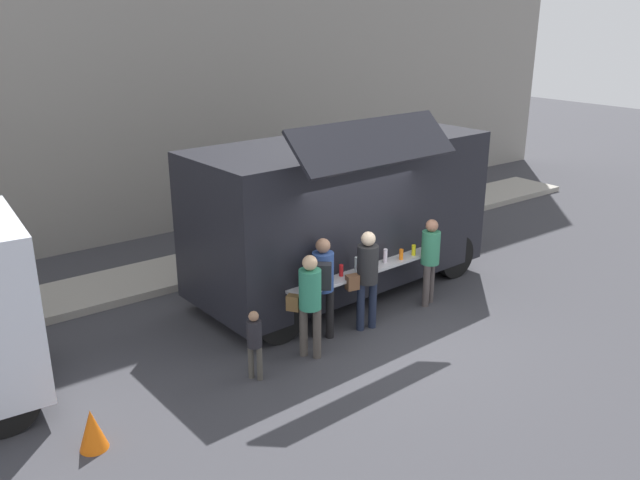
{
  "coord_description": "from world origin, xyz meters",
  "views": [
    {
      "loc": [
        -6.93,
        -7.44,
        5.17
      ],
      "look_at": [
        -0.28,
        1.42,
        1.3
      ],
      "focal_mm": 36.62,
      "sensor_mm": 36.0,
      "label": 1
    }
  ],
  "objects_px": {
    "trash_bin": "(395,209)",
    "customer_extra_browsing": "(430,254)",
    "child_near_queue": "(254,339)",
    "traffic_cone_orange": "(92,429)",
    "food_truck_main": "(342,211)",
    "customer_mid_with_backpack": "(323,279)",
    "customer_front_ordering": "(367,272)",
    "customer_rear_waiting": "(309,298)"
  },
  "relations": [
    {
      "from": "customer_mid_with_backpack",
      "to": "customer_extra_browsing",
      "type": "bearing_deg",
      "value": -52.27
    },
    {
      "from": "trash_bin",
      "to": "customer_extra_browsing",
      "type": "bearing_deg",
      "value": -125.63
    },
    {
      "from": "customer_rear_waiting",
      "to": "child_near_queue",
      "type": "xyz_separation_m",
      "value": [
        -1.04,
        -0.07,
        -0.35
      ]
    },
    {
      "from": "customer_front_ordering",
      "to": "customer_rear_waiting",
      "type": "relative_size",
      "value": 1.03
    },
    {
      "from": "traffic_cone_orange",
      "to": "customer_mid_with_backpack",
      "type": "relative_size",
      "value": 0.31
    },
    {
      "from": "customer_rear_waiting",
      "to": "child_near_queue",
      "type": "height_order",
      "value": "customer_rear_waiting"
    },
    {
      "from": "traffic_cone_orange",
      "to": "trash_bin",
      "type": "relative_size",
      "value": 0.61
    },
    {
      "from": "food_truck_main",
      "to": "customer_front_ordering",
      "type": "bearing_deg",
      "value": -117.55
    },
    {
      "from": "traffic_cone_orange",
      "to": "customer_rear_waiting",
      "type": "xyz_separation_m",
      "value": [
        3.53,
        0.26,
        0.74
      ]
    },
    {
      "from": "traffic_cone_orange",
      "to": "customer_rear_waiting",
      "type": "relative_size",
      "value": 0.32
    },
    {
      "from": "food_truck_main",
      "to": "traffic_cone_orange",
      "type": "distance_m",
      "value": 6.11
    },
    {
      "from": "traffic_cone_orange",
      "to": "customer_extra_browsing",
      "type": "xyz_separation_m",
      "value": [
        6.46,
        0.52,
        0.72
      ]
    },
    {
      "from": "customer_rear_waiting",
      "to": "customer_extra_browsing",
      "type": "bearing_deg",
      "value": -28.92
    },
    {
      "from": "food_truck_main",
      "to": "customer_extra_browsing",
      "type": "xyz_separation_m",
      "value": [
        0.86,
        -1.52,
        -0.62
      ]
    },
    {
      "from": "customer_front_ordering",
      "to": "customer_mid_with_backpack",
      "type": "relative_size",
      "value": 1.0
    },
    {
      "from": "food_truck_main",
      "to": "customer_front_ordering",
      "type": "distance_m",
      "value": 1.84
    },
    {
      "from": "food_truck_main",
      "to": "customer_rear_waiting",
      "type": "bearing_deg",
      "value": -142.0
    },
    {
      "from": "customer_mid_with_backpack",
      "to": "customer_extra_browsing",
      "type": "xyz_separation_m",
      "value": [
        2.4,
        -0.09,
        -0.09
      ]
    },
    {
      "from": "customer_rear_waiting",
      "to": "customer_mid_with_backpack",
      "type": "bearing_deg",
      "value": -0.43
    },
    {
      "from": "customer_rear_waiting",
      "to": "customer_front_ordering",
      "type": "bearing_deg",
      "value": -25.76
    },
    {
      "from": "customer_front_ordering",
      "to": "child_near_queue",
      "type": "height_order",
      "value": "customer_front_ordering"
    },
    {
      "from": "traffic_cone_orange",
      "to": "customer_front_ordering",
      "type": "relative_size",
      "value": 0.31
    },
    {
      "from": "customer_mid_with_backpack",
      "to": "child_near_queue",
      "type": "relative_size",
      "value": 1.59
    },
    {
      "from": "customer_front_ordering",
      "to": "child_near_queue",
      "type": "xyz_separation_m",
      "value": [
        -2.38,
        -0.26,
        -0.39
      ]
    },
    {
      "from": "food_truck_main",
      "to": "customer_mid_with_backpack",
      "type": "relative_size",
      "value": 3.39
    },
    {
      "from": "customer_front_ordering",
      "to": "customer_mid_with_backpack",
      "type": "xyz_separation_m",
      "value": [
        -0.8,
        0.16,
        0.03
      ]
    },
    {
      "from": "traffic_cone_orange",
      "to": "customer_mid_with_backpack",
      "type": "xyz_separation_m",
      "value": [
        4.06,
        0.62,
        0.8
      ]
    },
    {
      "from": "customer_front_ordering",
      "to": "child_near_queue",
      "type": "distance_m",
      "value": 2.42
    },
    {
      "from": "food_truck_main",
      "to": "customer_extra_browsing",
      "type": "distance_m",
      "value": 1.86
    },
    {
      "from": "trash_bin",
      "to": "customer_extra_browsing",
      "type": "relative_size",
      "value": 0.54
    },
    {
      "from": "traffic_cone_orange",
      "to": "food_truck_main",
      "type": "bearing_deg",
      "value": 20.08
    },
    {
      "from": "trash_bin",
      "to": "child_near_queue",
      "type": "relative_size",
      "value": 0.81
    },
    {
      "from": "food_truck_main",
      "to": "customer_front_ordering",
      "type": "relative_size",
      "value": 3.37
    },
    {
      "from": "food_truck_main",
      "to": "traffic_cone_orange",
      "type": "bearing_deg",
      "value": -162.7
    },
    {
      "from": "food_truck_main",
      "to": "child_near_queue",
      "type": "bearing_deg",
      "value": -152.01
    },
    {
      "from": "customer_rear_waiting",
      "to": "food_truck_main",
      "type": "bearing_deg",
      "value": 6.75
    },
    {
      "from": "food_truck_main",
      "to": "customer_extra_browsing",
      "type": "height_order",
      "value": "food_truck_main"
    },
    {
      "from": "trash_bin",
      "to": "customer_mid_with_backpack",
      "type": "bearing_deg",
      "value": -143.94
    },
    {
      "from": "child_near_queue",
      "to": "traffic_cone_orange",
      "type": "bearing_deg",
      "value": 153.4
    },
    {
      "from": "trash_bin",
      "to": "customer_front_ordering",
      "type": "height_order",
      "value": "customer_front_ordering"
    },
    {
      "from": "customer_extra_browsing",
      "to": "child_near_queue",
      "type": "relative_size",
      "value": 1.5
    },
    {
      "from": "customer_mid_with_backpack",
      "to": "customer_rear_waiting",
      "type": "relative_size",
      "value": 1.03
    }
  ]
}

